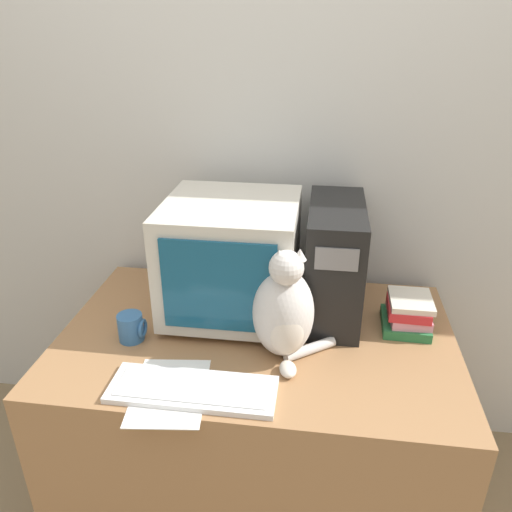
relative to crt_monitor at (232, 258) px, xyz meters
The scene contains 10 objects.
wall_back 0.46m from the crt_monitor, 72.88° to the left, with size 7.00×0.05×2.50m.
desk 0.63m from the crt_monitor, 51.80° to the right, with size 1.35×0.85×0.76m.
crt_monitor is the anchor object (origin of this frame).
computer_tower 0.36m from the crt_monitor, ahead, with size 0.19×0.44×0.41m.
keyboard 0.50m from the crt_monitor, 94.49° to the right, with size 0.49×0.17×0.02m.
cat 0.32m from the crt_monitor, 48.34° to the right, with size 0.29×0.28×0.38m.
book_stack 0.64m from the crt_monitor, ahead, with size 0.16×0.19×0.12m.
pen 0.46m from the crt_monitor, 112.72° to the right, with size 0.13×0.01×0.01m.
paper_sheet 0.52m from the crt_monitor, 102.47° to the right, with size 0.24×0.32×0.00m.
mug 0.42m from the crt_monitor, 143.22° to the right, with size 0.09×0.08×0.10m.
Camera 1 is at (0.19, -0.99, 1.75)m, focal length 35.00 mm.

